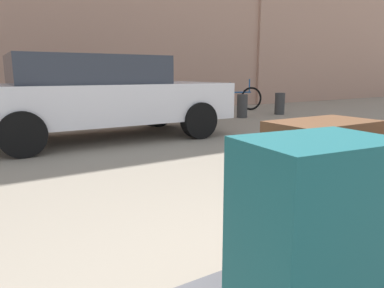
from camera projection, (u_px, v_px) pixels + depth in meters
The scene contains 8 objects.
suitcase_teal_stacked_top at pixel (312, 251), 0.98m from camera, with size 0.40×0.28×0.63m, color #144C51.
suitcase_brown_front_left at pixel (318, 201), 1.37m from camera, with size 0.40×0.24×0.62m, color #51331E.
parked_car at pixel (100, 95), 6.17m from camera, with size 4.35×2.02×1.42m.
bicycle_leaning at pixel (236, 98), 11.02m from camera, with size 1.71×0.54×0.96m.
bollard_kerb_near at pixel (153, 112), 7.91m from camera, with size 0.27×0.27×0.60m, color #383838.
bollard_kerb_mid at pixel (199, 109), 8.56m from camera, with size 0.27×0.27×0.60m, color #383838.
bollard_kerb_far at pixel (242, 106), 9.27m from camera, with size 0.27×0.27×0.60m, color #383838.
bollard_corner at pixel (280, 104), 10.00m from camera, with size 0.27×0.27×0.60m, color #383838.
Camera 1 is at (-1.20, -0.67, 1.13)m, focal length 33.48 mm.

